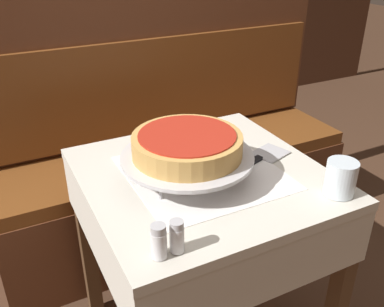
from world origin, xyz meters
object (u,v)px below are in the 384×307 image
condiment_caddy (75,42)px  pepper_shaker (177,236)px  booth_bench (174,169)px  deep_dish_pizza (187,144)px  dining_table_front (203,206)px  pizza_pan_stand (187,158)px  pizza_server (257,159)px  water_glass_near (341,178)px  salt_shaker (159,241)px  dining_table_rear (80,65)px

condiment_caddy → pepper_shaker: bearing=-96.7°
booth_bench → condiment_caddy: size_ratio=9.72×
deep_dish_pizza → pepper_shaker: 0.32m
deep_dish_pizza → dining_table_front: bearing=9.9°
dining_table_front → booth_bench: 0.73m
pizza_pan_stand → deep_dish_pizza: deep_dish_pizza is taller
pizza_pan_stand → deep_dish_pizza: 0.04m
dining_table_front → pizza_server: 0.22m
water_glass_near → condiment_caddy: bearing=97.9°
salt_shaker → pizza_server: bearing=31.2°
water_glass_near → condiment_caddy: 1.91m
condiment_caddy → salt_shaker: bearing=-98.0°
water_glass_near → pepper_shaker: size_ratio=1.22×
booth_bench → deep_dish_pizza: size_ratio=5.29×
dining_table_front → salt_shaker: (-0.26, -0.28, 0.16)m
dining_table_rear → booth_bench: 1.03m
dining_table_rear → booth_bench: (0.18, -0.98, -0.27)m
pizza_server → pizza_pan_stand: bearing=179.3°
salt_shaker → condiment_caddy: size_ratio=0.50×
pizza_server → condiment_caddy: bearing=96.1°
pizza_pan_stand → salt_shaker: bearing=-126.7°
salt_shaker → condiment_caddy: condiment_caddy is taller
pizza_pan_stand → water_glass_near: (0.33, -0.26, -0.02)m
booth_bench → pepper_shaker: 1.10m
pizza_pan_stand → deep_dish_pizza: size_ratio=1.22×
water_glass_near → salt_shaker: bearing=-178.4°
dining_table_front → water_glass_near: bearing=-44.3°
deep_dish_pizza → pizza_server: (0.24, -0.00, -0.10)m
dining_table_rear → water_glass_near: size_ratio=7.56×
dining_table_rear → pizza_pan_stand: 1.66m
water_glass_near → salt_shaker: (-0.53, -0.01, -0.01)m
water_glass_near → pizza_pan_stand: bearing=142.3°
pizza_pan_stand → condiment_caddy: (0.07, 1.64, -0.02)m
booth_bench → salt_shaker: (-0.46, -0.94, 0.41)m
pizza_pan_stand → salt_shaker: salt_shaker is taller
dining_table_rear → pizza_server: bearing=-84.4°
dining_table_front → deep_dish_pizza: deep_dish_pizza is taller
salt_shaker → condiment_caddy: 1.93m
pizza_server → water_glass_near: bearing=-70.4°
dining_table_front → water_glass_near: size_ratio=7.49×
booth_bench → pepper_shaker: (-0.41, -0.94, 0.41)m
condiment_caddy → dining_table_rear: bearing=29.2°
pizza_server → salt_shaker: (-0.44, -0.27, 0.04)m
pizza_pan_stand → condiment_caddy: 1.64m
water_glass_near → salt_shaker: size_ratio=1.16×
pizza_server → pepper_shaker: 0.48m
dining_table_front → condiment_caddy: condiment_caddy is taller
pizza_server → water_glass_near: 0.27m
pepper_shaker → pizza_pan_stand: bearing=59.5°
pizza_pan_stand → pizza_server: (0.24, -0.00, -0.06)m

